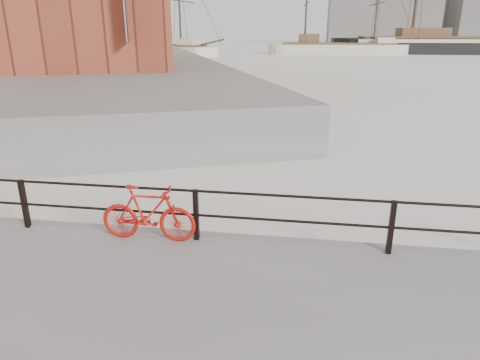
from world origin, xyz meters
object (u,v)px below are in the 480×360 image
at_px(bicycle, 148,213).
at_px(workboat_near, 31,76).
at_px(schooner_mid, 338,54).
at_px(workboat_far, 41,66).
at_px(schooner_left, 150,56).

height_order(bicycle, workboat_near, workboat_near).
xyz_separation_m(schooner_mid, workboat_far, (-37.09, -33.11, 0.00)).
xyz_separation_m(bicycle, schooner_left, (-24.10, 65.79, -0.89)).
distance_m(bicycle, schooner_left, 70.07).
xyz_separation_m(schooner_mid, schooner_left, (-32.11, -9.15, 0.00)).
distance_m(schooner_left, workboat_far, 24.47).
bearing_deg(bicycle, schooner_mid, 83.18).
xyz_separation_m(bicycle, workboat_near, (-23.31, 31.26, -0.89)).
height_order(bicycle, schooner_mid, schooner_mid).
bearing_deg(schooner_mid, bicycle, -100.59).
bearing_deg(workboat_near, schooner_mid, 54.33).
distance_m(bicycle, schooner_mid, 75.38).
distance_m(schooner_left, workboat_near, 34.55).
height_order(bicycle, schooner_left, schooner_left).
distance_m(schooner_mid, workboat_near, 53.76).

